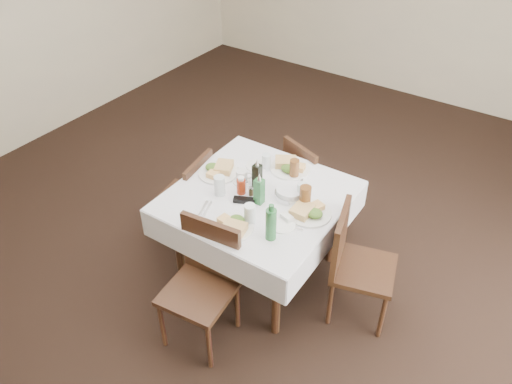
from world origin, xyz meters
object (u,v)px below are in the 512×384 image
chair_south (205,276)px  oil_cruet_dark (257,175)px  chair_west (190,194)px  water_n (266,162)px  coffee_mug (242,177)px  chair_east (353,259)px  ketchup_bottle (241,186)px  bread_basket (290,193)px  green_bottle (271,224)px  water_s (250,214)px  chair_north (307,178)px  water_w (220,185)px  water_e (302,191)px  oil_cruet_green (259,190)px  dining_table (258,205)px

chair_south → oil_cruet_dark: oil_cruet_dark is taller
chair_south → chair_west: size_ratio=1.10×
water_n → coffee_mug: water_n is taller
chair_east → ketchup_bottle: bearing=-173.1°
bread_basket → coffee_mug: 0.38m
green_bottle → coffee_mug: bearing=142.2°
chair_west → water_s: 0.91m
bread_basket → oil_cruet_dark: bearing=-174.2°
chair_north → water_w: (-0.24, -0.87, 0.36)m
chair_east → bread_basket: bearing=174.5°
water_s → oil_cruet_dark: (-0.18, 0.36, 0.03)m
bread_basket → green_bottle: bearing=-74.4°
chair_east → chair_west: (-1.41, -0.04, -0.03)m
water_e → green_bottle: size_ratio=0.49×
water_e → coffee_mug: 0.47m
chair_south → chair_east: 1.01m
chair_east → chair_west: 1.41m
water_n → bread_basket: water_n is taller
bread_basket → water_n: bearing=148.7°
water_s → water_e: water_s is taller
chair_east → bread_basket: 0.62m
oil_cruet_green → coffee_mug: (-0.24, 0.13, -0.06)m
water_s → ketchup_bottle: water_s is taller
dining_table → oil_cruet_green: size_ratio=4.82×
oil_cruet_green → water_w: bearing=-165.6°
dining_table → oil_cruet_dark: 0.22m
green_bottle → water_e: bearing=94.9°
oil_cruet_green → ketchup_bottle: oil_cruet_green is taller
dining_table → water_w: 0.32m
chair_north → water_s: bearing=-83.5°
ketchup_bottle → oil_cruet_dark: bearing=69.3°
chair_south → water_s: 0.50m
chair_south → chair_north: bearing=90.4°
water_s → coffee_mug: size_ratio=1.04×
water_s → ketchup_bottle: size_ratio=1.04×
dining_table → water_n: (-0.13, 0.31, 0.15)m
chair_south → coffee_mug: (-0.20, 0.71, 0.29)m
water_n → chair_south: bearing=-81.2°
water_e → oil_cruet_green: (-0.22, -0.20, 0.04)m
water_n → oil_cruet_green: size_ratio=0.50×
chair_west → water_w: water_w is taller
chair_north → water_n: water_n is taller
chair_south → ketchup_bottle: size_ratio=6.59×
ketchup_bottle → coffee_mug: size_ratio=1.00×
oil_cruet_green → chair_west: bearing=173.6°
ketchup_bottle → green_bottle: green_bottle is taller
chair_north → coffee_mug: coffee_mug is taller
water_s → water_e: (0.16, 0.41, -0.01)m
water_w → oil_cruet_green: size_ratio=0.59×
water_w → oil_cruet_green: bearing=14.4°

